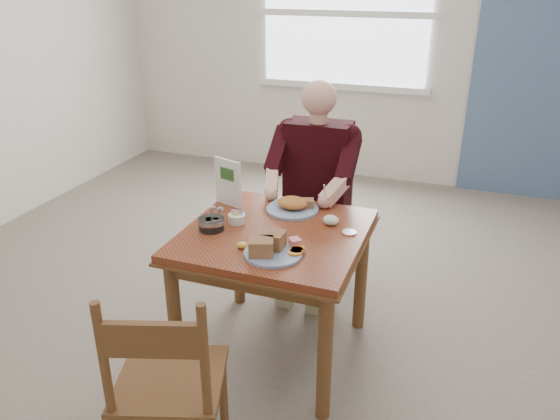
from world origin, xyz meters
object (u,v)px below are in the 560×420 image
at_px(table, 275,250).
at_px(chair_far, 317,218).
at_px(diner, 315,175).
at_px(far_plate, 294,206).
at_px(chair_near, 168,386).
at_px(near_plate, 271,247).

xyz_separation_m(table, chair_far, (0.00, 0.80, -0.16)).
bearing_deg(diner, far_plate, -88.95).
height_order(chair_far, far_plate, chair_far).
bearing_deg(chair_near, table, 83.65).
distance_m(chair_far, near_plate, 1.08).
distance_m(chair_far, diner, 0.34).
bearing_deg(far_plate, near_plate, -82.96).
xyz_separation_m(chair_near, diner, (0.10, 1.63, 0.33)).
relative_size(chair_far, near_plate, 2.87).
distance_m(near_plate, far_plate, 0.52).
bearing_deg(near_plate, far_plate, 97.04).
bearing_deg(near_plate, chair_far, 93.96).
relative_size(chair_near, far_plate, 2.62).
relative_size(table, near_plate, 2.78).
height_order(diner, far_plate, diner).
relative_size(table, far_plate, 2.53).
distance_m(chair_near, near_plate, 0.77).
relative_size(chair_far, far_plate, 2.62).
relative_size(chair_near, diner, 0.69).
bearing_deg(far_plate, diner, 91.05).
xyz_separation_m(chair_near, near_plate, (0.17, 0.69, 0.31)).
distance_m(chair_far, far_plate, 0.60).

